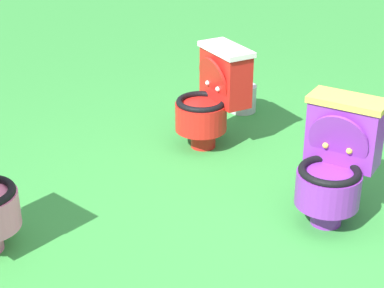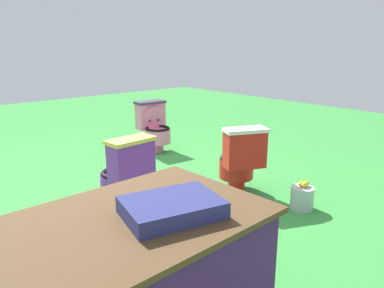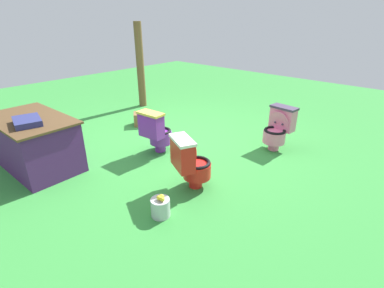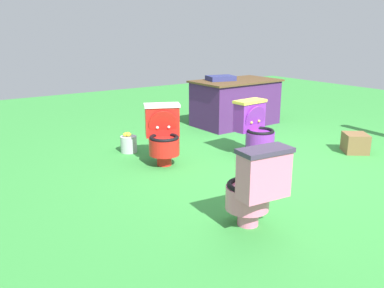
{
  "view_description": "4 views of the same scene",
  "coord_description": "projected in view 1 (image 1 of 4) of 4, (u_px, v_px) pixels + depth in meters",
  "views": [
    {
      "loc": [
        1.25,
        -2.67,
        2.07
      ],
      "look_at": [
        -0.71,
        0.06,
        0.44
      ],
      "focal_mm": 60.4,
      "sensor_mm": 36.0,
      "label": 1
    },
    {
      "loc": [
        1.71,
        3.36,
        1.55
      ],
      "look_at": [
        -0.96,
        0.32,
        0.45
      ],
      "focal_mm": 35.11,
      "sensor_mm": 36.0,
      "label": 2
    },
    {
      "loc": [
        -3.34,
        3.3,
        2.12
      ],
      "look_at": [
        -0.7,
        0.39,
        0.34
      ],
      "focal_mm": 26.91,
      "sensor_mm": 36.0,
      "label": 3
    },
    {
      "loc": [
        -3.56,
        -3.25,
        1.62
      ],
      "look_at": [
        -1.08,
        0.34,
        0.37
      ],
      "focal_mm": 37.95,
      "sensor_mm": 36.0,
      "label": 4
    }
  ],
  "objects": [
    {
      "name": "toilet_purple",
      "position": [
        336.0,
        161.0,
        3.69
      ],
      "size": [
        0.45,
        0.52,
        0.73
      ],
      "rotation": [
        0.0,
        0.0,
        3.22
      ],
      "color": "purple",
      "rests_on": "ground"
    },
    {
      "name": "ground",
      "position": [
        291.0,
        254.0,
        3.51
      ],
      "size": [
        14.0,
        14.0,
        0.0
      ],
      "primitive_type": "plane",
      "color": "green"
    },
    {
      "name": "toilet_red",
      "position": [
        212.0,
        97.0,
        4.58
      ],
      "size": [
        0.57,
        0.62,
        0.73
      ],
      "rotation": [
        0.0,
        0.0,
        2.71
      ],
      "color": "red",
      "rests_on": "ground"
    },
    {
      "name": "lemon_bucket",
      "position": [
        243.0,
        97.0,
        5.26
      ],
      "size": [
        0.22,
        0.22,
        0.28
      ],
      "color": "#B7B7BF",
      "rests_on": "ground"
    }
  ]
}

